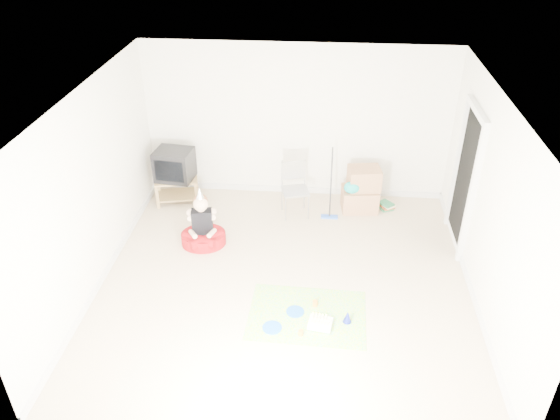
# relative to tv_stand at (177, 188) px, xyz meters

# --- Properties ---
(ground) EXTENTS (5.00, 5.00, 0.00)m
(ground) POSITION_rel_tv_stand_xyz_m (1.98, -2.01, -0.26)
(ground) COLOR beige
(ground) RESTS_ON ground
(doorway_recess) EXTENTS (0.02, 0.90, 2.05)m
(doorway_recess) POSITION_rel_tv_stand_xyz_m (4.46, -0.81, 0.76)
(doorway_recess) COLOR black
(doorway_recess) RESTS_ON ground
(tv_stand) EXTENTS (0.78, 0.58, 0.44)m
(tv_stand) POSITION_rel_tv_stand_xyz_m (0.00, 0.00, 0.00)
(tv_stand) COLOR olive
(tv_stand) RESTS_ON ground
(crt_tv) EXTENTS (0.65, 0.56, 0.51)m
(crt_tv) POSITION_rel_tv_stand_xyz_m (-0.00, 0.00, 0.43)
(crt_tv) COLOR black
(crt_tv) RESTS_ON tv_stand
(folding_chair) EXTENTS (0.49, 0.48, 0.91)m
(folding_chair) POSITION_rel_tv_stand_xyz_m (2.01, -0.26, 0.18)
(folding_chair) COLOR #9B9BA0
(folding_chair) RESTS_ON ground
(cardboard_boxes) EXTENTS (0.64, 0.52, 0.74)m
(cardboard_boxes) POSITION_rel_tv_stand_xyz_m (3.07, 0.01, 0.09)
(cardboard_boxes) COLOR #A87751
(cardboard_boxes) RESTS_ON ground
(floor_mop) EXTENTS (0.27, 0.37, 1.10)m
(floor_mop) POSITION_rel_tv_stand_xyz_m (2.57, -0.31, 0.00)
(floor_mop) COLOR blue
(floor_mop) RESTS_ON ground
(book_pile) EXTENTS (0.29, 0.32, 0.11)m
(book_pile) POSITION_rel_tv_stand_xyz_m (3.51, 0.08, -0.21)
(book_pile) COLOR #267245
(book_pile) RESTS_ON ground
(seated_woman) EXTENTS (0.77, 0.77, 0.96)m
(seated_woman) POSITION_rel_tv_stand_xyz_m (0.69, -1.20, -0.05)
(seated_woman) COLOR #9E0E13
(seated_woman) RESTS_ON ground
(party_mat) EXTENTS (1.51, 1.11, 0.01)m
(party_mat) POSITION_rel_tv_stand_xyz_m (2.31, -2.65, -0.26)
(party_mat) COLOR #EA318F
(party_mat) RESTS_ON ground
(birthday_cake) EXTENTS (0.32, 0.27, 0.14)m
(birthday_cake) POSITION_rel_tv_stand_xyz_m (2.48, -2.84, -0.22)
(birthday_cake) COLOR white
(birthday_cake) RESTS_ON party_mat
(blue_plate_near) EXTENTS (0.25, 0.25, 0.01)m
(blue_plate_near) POSITION_rel_tv_stand_xyz_m (2.16, -2.61, -0.25)
(blue_plate_near) COLOR blue
(blue_plate_near) RESTS_ON party_mat
(blue_plate_far) EXTENTS (0.29, 0.29, 0.01)m
(blue_plate_far) POSITION_rel_tv_stand_xyz_m (1.90, -2.92, -0.25)
(blue_plate_far) COLOR blue
(blue_plate_far) RESTS_ON party_mat
(orange_cup_near) EXTENTS (0.08, 0.08, 0.07)m
(orange_cup_near) POSITION_rel_tv_stand_xyz_m (2.41, -2.47, -0.22)
(orange_cup_near) COLOR orange
(orange_cup_near) RESTS_ON party_mat
(orange_cup_far) EXTENTS (0.07, 0.07, 0.07)m
(orange_cup_far) POSITION_rel_tv_stand_xyz_m (2.25, -3.01, -0.22)
(orange_cup_far) COLOR orange
(orange_cup_far) RESTS_ON party_mat
(blue_party_hat) EXTENTS (0.13, 0.13, 0.16)m
(blue_party_hat) POSITION_rel_tv_stand_xyz_m (2.82, -2.73, -0.17)
(blue_party_hat) COLOR #171FA3
(blue_party_hat) RESTS_ON party_mat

